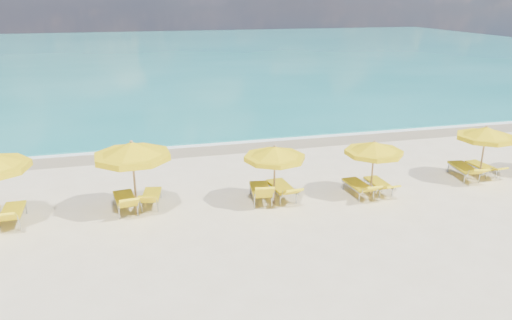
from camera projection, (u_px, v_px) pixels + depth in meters
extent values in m
plane|color=beige|center=(267.00, 206.00, 17.19)|extent=(120.00, 120.00, 0.00)
cube|color=#167E7D|center=(159.00, 54.00, 61.23)|extent=(120.00, 80.00, 0.30)
cube|color=tan|center=(225.00, 146.00, 23.98)|extent=(120.00, 2.60, 0.01)
cube|color=white|center=(221.00, 142.00, 24.71)|extent=(120.00, 1.20, 0.03)
cube|color=white|center=(101.00, 111.00, 31.33)|extent=(14.00, 0.36, 0.05)
cube|color=white|center=(280.00, 83.00, 41.16)|extent=(18.00, 0.30, 0.05)
cylinder|color=tan|center=(134.00, 179.00, 16.23)|extent=(0.08, 0.08, 2.44)
cone|color=yellow|center=(132.00, 149.00, 15.91)|extent=(3.18, 3.18, 0.49)
cylinder|color=yellow|center=(132.00, 156.00, 15.99)|extent=(3.21, 3.21, 0.19)
sphere|color=tan|center=(131.00, 142.00, 15.83)|extent=(0.11, 0.11, 0.11)
cylinder|color=tan|center=(274.00, 176.00, 17.08)|extent=(0.06, 0.06, 2.05)
cone|color=yellow|center=(275.00, 152.00, 16.81)|extent=(2.31, 2.31, 0.41)
cylinder|color=yellow|center=(275.00, 158.00, 16.87)|extent=(2.33, 2.33, 0.16)
sphere|color=tan|center=(275.00, 146.00, 16.74)|extent=(0.09, 0.09, 0.09)
cylinder|color=tan|center=(372.00, 170.00, 17.76)|extent=(0.06, 0.06, 2.01)
cone|color=yellow|center=(374.00, 147.00, 17.50)|extent=(2.71, 2.71, 0.40)
cylinder|color=yellow|center=(374.00, 152.00, 17.56)|extent=(2.73, 2.73, 0.16)
sphere|color=tan|center=(375.00, 142.00, 17.43)|extent=(0.09, 0.09, 0.09)
cylinder|color=tan|center=(483.00, 154.00, 19.31)|extent=(0.07, 0.07, 2.11)
cone|color=yellow|center=(486.00, 132.00, 19.03)|extent=(2.64, 2.64, 0.42)
cylinder|color=yellow|center=(485.00, 137.00, 19.10)|extent=(2.66, 2.66, 0.17)
sphere|color=tan|center=(487.00, 127.00, 18.96)|extent=(0.09, 0.09, 0.09)
cube|color=yellow|center=(13.00, 211.00, 15.86)|extent=(0.65, 1.41, 0.09)
cube|color=yellow|center=(6.00, 217.00, 14.92)|extent=(0.63, 0.59, 0.47)
cube|color=yellow|center=(125.00, 198.00, 16.81)|extent=(0.81, 1.49, 0.09)
cube|color=yellow|center=(129.00, 203.00, 15.89)|extent=(0.70, 0.65, 0.48)
cube|color=yellow|center=(152.00, 195.00, 17.22)|extent=(0.79, 1.36, 0.08)
cube|color=yellow|center=(148.00, 199.00, 16.34)|extent=(0.65, 0.61, 0.44)
cube|color=yellow|center=(260.00, 189.00, 17.58)|extent=(0.84, 1.52, 0.09)
cube|color=yellow|center=(264.00, 193.00, 16.60)|extent=(0.71, 0.61, 0.56)
cube|color=yellow|center=(281.00, 186.00, 17.85)|extent=(0.73, 1.47, 0.09)
cube|color=yellow|center=(292.00, 192.00, 16.90)|extent=(0.68, 0.67, 0.41)
cube|color=yellow|center=(357.00, 184.00, 18.10)|extent=(0.67, 1.37, 0.08)
cube|color=yellow|center=(371.00, 189.00, 17.20)|extent=(0.63, 0.61, 0.40)
cube|color=yellow|center=(378.00, 182.00, 18.39)|extent=(0.56, 1.24, 0.08)
cube|color=yellow|center=(390.00, 187.00, 17.55)|extent=(0.55, 0.56, 0.32)
cube|color=yellow|center=(463.00, 167.00, 19.82)|extent=(0.85, 1.52, 0.09)
cube|color=yellow|center=(477.00, 172.00, 18.81)|extent=(0.73, 0.72, 0.41)
cube|color=yellow|center=(481.00, 165.00, 20.23)|extent=(0.63, 1.26, 0.08)
cube|color=yellow|center=(497.00, 169.00, 19.41)|extent=(0.58, 0.60, 0.29)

